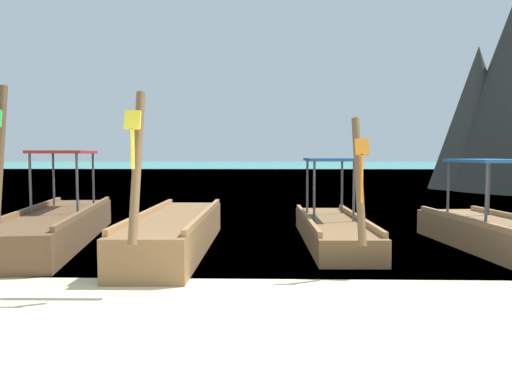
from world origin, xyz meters
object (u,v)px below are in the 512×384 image
(longtail_boat_yellow_ribbon, at_px, (175,232))
(longtail_boat_violet_ribbon, at_px, (505,236))
(longtail_boat_green_ribbon, at_px, (57,225))
(longtail_boat_orange_ribbon, at_px, (333,228))
(mooring_buoy_near, at_px, (84,208))

(longtail_boat_yellow_ribbon, height_order, longtail_boat_violet_ribbon, longtail_boat_yellow_ribbon)
(longtail_boat_green_ribbon, distance_m, longtail_boat_orange_ribbon, 5.61)
(longtail_boat_yellow_ribbon, bearing_deg, longtail_boat_green_ribbon, 162.98)
(longtail_boat_green_ribbon, xyz_separation_m, longtail_boat_yellow_ribbon, (2.56, -0.78, -0.02))
(longtail_boat_yellow_ribbon, bearing_deg, longtail_boat_violet_ribbon, -1.64)
(longtail_boat_orange_ribbon, height_order, mooring_buoy_near, longtail_boat_orange_ribbon)
(longtail_boat_green_ribbon, xyz_separation_m, longtail_boat_violet_ribbon, (8.58, -0.96, -0.03))
(longtail_boat_orange_ribbon, xyz_separation_m, longtail_boat_violet_ribbon, (2.98, -1.13, 0.03))
(longtail_boat_violet_ribbon, distance_m, mooring_buoy_near, 11.65)
(longtail_boat_orange_ribbon, bearing_deg, longtail_boat_green_ribbon, -178.17)
(mooring_buoy_near, bearing_deg, longtail_boat_green_ribbon, -76.49)
(longtail_boat_yellow_ribbon, relative_size, mooring_buoy_near, 16.34)
(longtail_boat_violet_ribbon, bearing_deg, longtail_boat_yellow_ribbon, 178.36)
(longtail_boat_orange_ribbon, distance_m, longtail_boat_violet_ribbon, 3.18)
(longtail_boat_yellow_ribbon, distance_m, mooring_buoy_near, 7.16)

